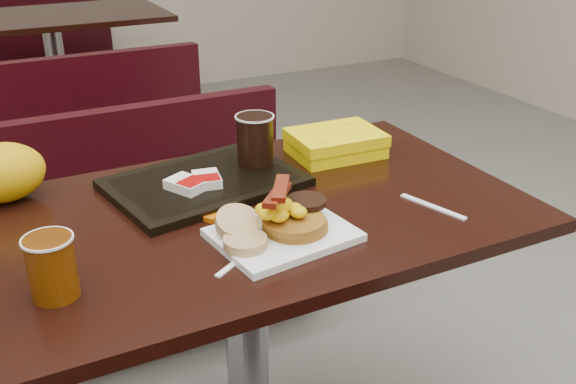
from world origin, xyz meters
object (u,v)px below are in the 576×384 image
coffee_cup_near (52,267)px  fork (231,266)px  bench_far_s (85,123)px  table_far (59,83)px  bench_near_n (160,231)px  platter (283,235)px  knife (433,207)px  table_near (248,352)px  hashbrown_sleeve_right (207,179)px  paper_bag (1,173)px  tray (205,183)px  hashbrown_sleeve_left (186,184)px  pancake_stack (295,223)px  coffee_cup_far (255,140)px  clamshell (336,143)px  bench_far_n (41,59)px

coffee_cup_near → fork: coffee_cup_near is taller
bench_far_s → table_far: bearing=90.0°
bench_near_n → platter: (0.02, -0.85, 0.40)m
bench_near_n → knife: (0.37, -0.87, 0.39)m
table_far → fork: size_ratio=10.32×
table_near → hashbrown_sleeve_right: size_ratio=15.46×
platter → fork: 0.14m
hashbrown_sleeve_right → table_near: bearing=-64.3°
paper_bag → coffee_cup_near: bearing=-85.1°
tray → hashbrown_sleeve_left: 0.07m
coffee_cup_near → knife: (0.77, -0.02, -0.05)m
bench_far_s → coffee_cup_near: 2.14m
bench_far_s → pancake_stack: 2.09m
coffee_cup_near → tray: size_ratio=0.27×
table_near → tray: (-0.03, 0.15, 0.38)m
coffee_cup_near → paper_bag: bearing=94.9°
table_near → coffee_cup_far: (0.11, 0.18, 0.45)m
fork → coffee_cup_far: (0.22, 0.38, 0.08)m
table_far → pancake_stack: size_ratio=9.29×
knife → hashbrown_sleeve_left: (-0.45, 0.29, 0.03)m
table_far → paper_bag: bearing=-100.8°
knife → hashbrown_sleeve_left: 0.53m
pancake_stack → knife: pancake_stack is taller
platter → hashbrown_sleeve_left: (-0.11, 0.26, 0.02)m
coffee_cup_far → paper_bag: coffee_cup_far is taller
knife → coffee_cup_near: bearing=-108.5°
pancake_stack → coffee_cup_near: size_ratio=1.18×
table_near → paper_bag: size_ratio=6.44×
bench_far_s → coffee_cup_far: size_ratio=8.48×
coffee_cup_near → tray: bearing=38.8°
table_far → clamshell: 2.47m
bench_near_n → fork: size_ratio=8.60×
coffee_cup_far → table_far: bearing=92.7°
hashbrown_sleeve_left → bench_near_n: bearing=54.2°
fork → hashbrown_sleeve_left: 0.32m
table_near → bench_near_n: bearing=90.0°
tray → coffee_cup_far: bearing=3.5°
bench_far_n → table_far: bearing=-90.0°
knife → coffee_cup_far: size_ratio=1.37×
platter → paper_bag: paper_bag is taller
platter → coffee_cup_near: (-0.43, -0.00, 0.05)m
clamshell → fork: bearing=-136.6°
bench_near_n → clamshell: bearing=-56.6°
bench_near_n → coffee_cup_near: coffee_cup_near is taller
bench_far_s → coffee_cup_near: coffee_cup_near is taller
pancake_stack → coffee_cup_near: 0.45m
fork → knife: same height
knife → table_far: bearing=170.4°
table_near → hashbrown_sleeve_left: 0.43m
table_far → bench_far_n: size_ratio=1.20×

